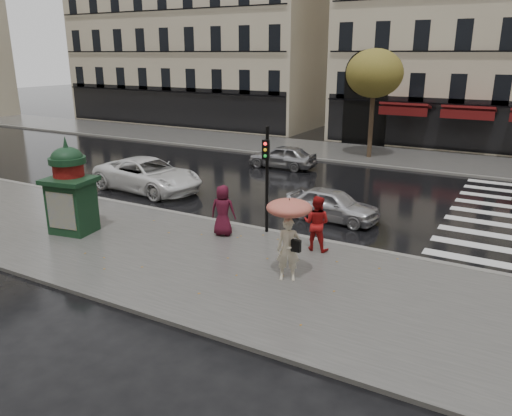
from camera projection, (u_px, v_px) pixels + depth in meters
The scene contains 16 objects.
ground at pixel (257, 268), 15.43m from camera, with size 160.00×160.00×0.00m, color black.
near_sidewalk at pixel (248, 272), 14.99m from camera, with size 90.00×7.00×0.12m, color #474744.
far_sidewalk at pixel (405, 158), 31.22m from camera, with size 90.00×6.00×0.12m, color #474744.
near_kerb at pixel (297, 236), 17.90m from camera, with size 90.00×0.25×0.14m, color slate.
far_kerb at pixel (392, 167), 28.72m from camera, with size 90.00×0.25×0.14m, color slate.
zebra_crossing at pixel (496, 214), 20.61m from camera, with size 3.60×11.75×0.01m, color silver.
tree_far_left at pixel (374, 74), 29.80m from camera, with size 3.40×3.40×6.64m.
woman_umbrella at pixel (289, 226), 13.94m from camera, with size 1.28×1.28×2.46m.
woman_red at pixel (316, 223), 16.32m from camera, with size 0.90×0.70×1.85m, color #A61415.
man_burgundy at pixel (223, 210), 17.66m from camera, with size 0.90×0.58×1.83m, color #4B0F20.
morris_column at pixel (70, 186), 18.01m from camera, with size 1.29×1.29×3.47m.
traffic_light at pixel (267, 170), 17.49m from camera, with size 0.28×0.38×3.84m.
newsstand at pixel (72, 205), 17.93m from camera, with size 1.89×1.68×2.02m.
car_silver at pixel (332, 204), 19.73m from camera, with size 1.51×3.76×1.28m, color silver.
car_white at pixel (148, 175), 23.88m from camera, with size 2.59×5.62×1.56m, color white.
car_far_silver at pixel (282, 157), 28.67m from camera, with size 1.57×3.91×1.33m, color #9D9DA2.
Camera 1 is at (6.93, -12.36, 6.38)m, focal length 35.00 mm.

